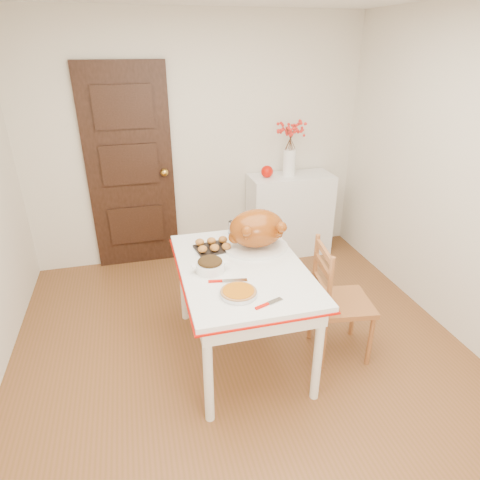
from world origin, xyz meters
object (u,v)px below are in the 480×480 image
object	(u,v)px
pumpkin_pie	(238,292)
turkey_platter	(257,231)
kitchen_table	(242,311)
sideboard	(289,215)
chair_oak	(343,300)

from	to	relation	value
pumpkin_pie	turkey_platter	bearing A→B (deg)	63.50
kitchen_table	sideboard	bearing A→B (deg)	58.17
sideboard	kitchen_table	distance (m)	1.84
chair_oak	turkey_platter	distance (m)	0.82
turkey_platter	pumpkin_pie	world-z (taller)	turkey_platter
sideboard	chair_oak	size ratio (longest dim) A/B	0.97
kitchen_table	pumpkin_pie	bearing A→B (deg)	-108.10
sideboard	turkey_platter	size ratio (longest dim) A/B	1.85
chair_oak	sideboard	bearing A→B (deg)	0.57
turkey_platter	kitchen_table	bearing A→B (deg)	-127.26
chair_oak	pumpkin_pie	distance (m)	0.93
sideboard	kitchen_table	size ratio (longest dim) A/B	0.70
turkey_platter	pumpkin_pie	xyz separation A→B (m)	(-0.29, -0.59, -0.13)
sideboard	kitchen_table	bearing A→B (deg)	-121.83
sideboard	pumpkin_pie	world-z (taller)	sideboard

